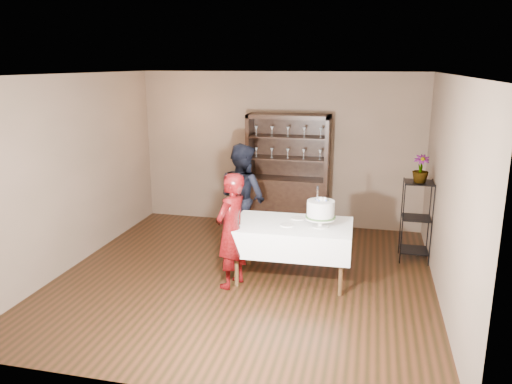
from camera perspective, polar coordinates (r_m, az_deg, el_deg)
floor at (r=6.90m, az=-1.31°, el=-9.74°), size 5.00×5.00×0.00m
ceiling at (r=6.29m, az=-1.46°, el=13.29°), size 5.00×5.00×0.00m
back_wall at (r=8.86m, az=2.70°, el=4.86°), size 5.00×0.02×2.70m
wall_left at (r=7.48m, az=-20.26°, el=2.17°), size 0.02×5.00×2.70m
wall_right at (r=6.33m, az=21.09°, el=-0.04°), size 0.02×5.00×2.70m
china_hutch at (r=8.73m, az=3.64°, el=0.10°), size 1.40×0.48×2.00m
plant_etagere at (r=7.64m, az=17.84°, el=-2.81°), size 0.42×0.42×1.20m
cake_table at (r=6.66m, az=4.14°, el=-5.14°), size 1.58×1.00×0.78m
woman at (r=6.41m, az=-2.86°, el=-4.44°), size 0.52×0.64×1.51m
man at (r=7.64m, az=-1.57°, el=-0.64°), size 1.03×0.98×1.68m
cake at (r=6.46m, az=7.40°, el=-2.11°), size 0.47×0.47×0.55m
plate_near at (r=6.52m, az=3.55°, el=-3.79°), size 0.23×0.23×0.01m
plate_far at (r=6.82m, az=4.79°, el=-3.00°), size 0.24×0.24×0.01m
potted_plant at (r=7.43m, az=18.31°, el=2.53°), size 0.23×0.23×0.40m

